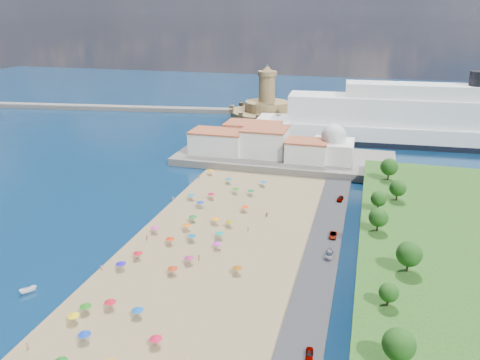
% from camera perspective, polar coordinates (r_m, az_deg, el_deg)
% --- Properties ---
extents(ground, '(700.00, 700.00, 0.00)m').
position_cam_1_polar(ground, '(134.81, -4.51, -6.55)').
color(ground, '#071938').
rests_on(ground, ground).
extents(terrace, '(90.00, 36.00, 3.00)m').
position_cam_1_polar(terrace, '(197.72, 5.40, 2.64)').
color(terrace, '#59544C').
rests_on(terrace, ground).
extents(jetty, '(18.00, 70.00, 2.40)m').
position_cam_1_polar(jetty, '(235.13, 1.65, 5.45)').
color(jetty, '#59544C').
rests_on(jetty, ground).
extents(breakwater, '(199.03, 34.77, 2.60)m').
position_cam_1_polar(breakwater, '(312.14, -14.20, 8.50)').
color(breakwater, '#59544C').
rests_on(breakwater, ground).
extents(waterfront_buildings, '(57.00, 29.00, 11.00)m').
position_cam_1_polar(waterfront_buildings, '(199.10, 1.79, 4.76)').
color(waterfront_buildings, silver).
rests_on(waterfront_buildings, terrace).
extents(domed_building, '(16.00, 16.00, 15.00)m').
position_cam_1_polar(domed_building, '(191.43, 11.27, 4.09)').
color(domed_building, silver).
rests_on(domed_building, terrace).
extents(fortress, '(40.00, 40.00, 32.40)m').
position_cam_1_polar(fortress, '(262.37, 3.25, 8.18)').
color(fortress, olive).
rests_on(fortress, ground).
extents(cruise_ship, '(159.87, 32.76, 34.71)m').
position_cam_1_polar(cruise_ship, '(237.39, 21.47, 6.47)').
color(cruise_ship, black).
rests_on(cruise_ship, ground).
extents(beach_parasols, '(32.11, 116.45, 2.20)m').
position_cam_1_polar(beach_parasols, '(122.66, -7.66, -8.39)').
color(beach_parasols, gray).
rests_on(beach_parasols, beach).
extents(beachgoers, '(34.11, 98.22, 1.88)m').
position_cam_1_polar(beachgoers, '(137.13, -4.40, -5.56)').
color(beachgoers, tan).
rests_on(beachgoers, beach).
extents(parked_cars, '(2.42, 81.35, 1.44)m').
position_cam_1_polar(parked_cars, '(129.32, 11.11, -7.42)').
color(parked_cars, gray).
rests_on(parked_cars, promenade).
extents(hillside_trees, '(11.64, 111.54, 7.49)m').
position_cam_1_polar(hillside_trees, '(120.77, 17.99, -5.55)').
color(hillside_trees, '#382314').
rests_on(hillside_trees, hillside).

